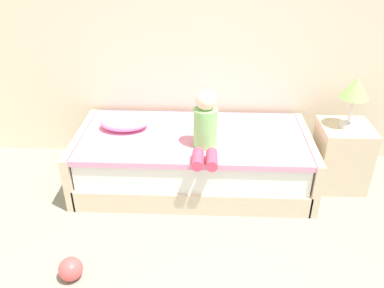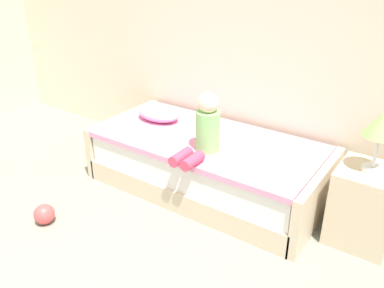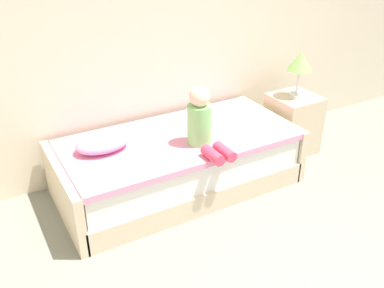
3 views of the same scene
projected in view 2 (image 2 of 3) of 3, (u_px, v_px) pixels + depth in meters
wall_rear at (282, 22)px, 3.40m from camera, size 7.20×0.10×2.90m
bed at (208, 164)px, 3.66m from camera, size 2.11×1.00×0.50m
nightstand at (364, 206)px, 2.98m from camera, size 0.44×0.44×0.60m
table_lamp at (382, 127)px, 2.70m from camera, size 0.24×0.24×0.45m
child_figure at (205, 129)px, 3.24m from camera, size 0.20×0.51×0.50m
pillow at (159, 114)px, 3.92m from camera, size 0.44×0.30×0.13m
toy_ball at (44, 214)px, 3.25m from camera, size 0.17×0.17×0.17m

